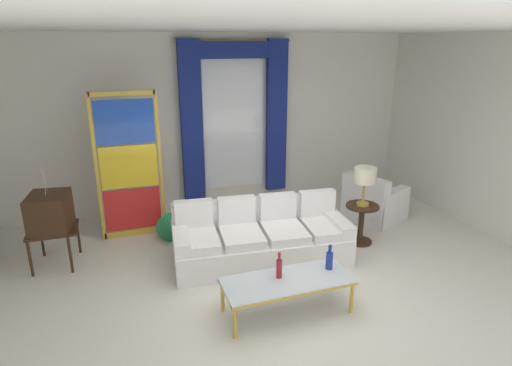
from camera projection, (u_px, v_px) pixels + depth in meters
name	position (u px, v px, depth m)	size (l,w,h in m)	color
ground_plane	(280.00, 286.00, 5.29)	(16.00, 16.00, 0.00)	silver
wall_rear	(216.00, 122.00, 7.56)	(8.00, 0.12, 3.00)	white
wall_right	(491.00, 136.00, 6.48)	(0.12, 7.00, 3.00)	white
ceiling_slab	(259.00, 27.00, 5.05)	(8.00, 7.60, 0.04)	white
curtained_window	(235.00, 109.00, 7.42)	(2.00, 0.17, 2.70)	white
couch_white_long	(260.00, 238.00, 5.86)	(2.42, 1.15, 0.86)	white
coffee_table	(287.00, 282.00, 4.66)	(1.42, 0.57, 0.41)	silver
bottle_blue_decanter	(329.00, 259.00, 4.84)	(0.08, 0.08, 0.30)	navy
bottle_crystal_tall	(279.00, 267.00, 4.65)	(0.06, 0.06, 0.31)	maroon
vintage_tv	(50.00, 214.00, 5.57)	(0.62, 0.65, 1.35)	#382314
armchair_white	(373.00, 203.00, 7.16)	(1.06, 1.05, 0.80)	white
stained_glass_divider	(129.00, 170.00, 6.33)	(0.95, 0.05, 2.20)	gold
peacock_figurine	(172.00, 229.00, 6.34)	(0.44, 0.60, 0.50)	beige
round_side_table	(361.00, 220.00, 6.31)	(0.48, 0.48, 0.59)	#382314
table_lamp_brass	(365.00, 177.00, 6.10)	(0.32, 0.32, 0.57)	#B29338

